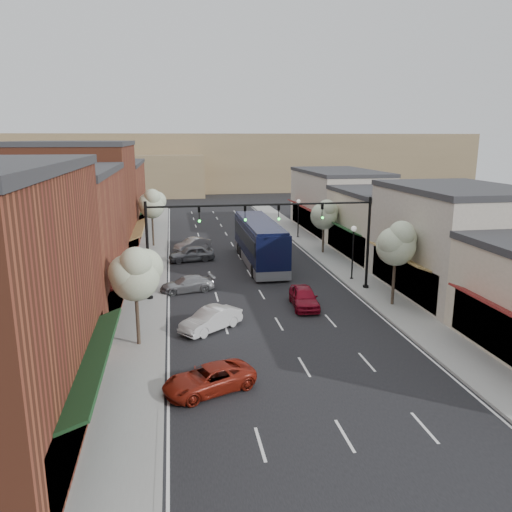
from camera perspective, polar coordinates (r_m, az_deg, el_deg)
name	(u,v)px	position (r m, az deg, el deg)	size (l,w,h in m)	color
ground	(286,336)	(29.20, 3.48, -9.16)	(160.00, 160.00, 0.00)	black
sidewalk_left	(150,264)	(46.16, -12.02, -0.85)	(2.80, 73.00, 0.15)	gray
sidewalk_right	(328,256)	(48.36, 8.27, -0.04)	(2.80, 73.00, 0.15)	gray
curb_left	(166,263)	(46.11, -10.28, -0.78)	(0.25, 73.00, 0.17)	gray
curb_right	(314,257)	(47.96, 6.67, -0.11)	(0.25, 73.00, 0.17)	gray
bldg_left_midnear	(44,245)	(33.87, -23.09, 1.19)	(10.14, 14.10, 9.40)	brown
bldg_left_midfar	(81,204)	(47.30, -19.38, 5.60)	(10.14, 14.10, 10.90)	brown
bldg_left_far	(105,198)	(63.16, -16.92, 6.41)	(10.14, 18.10, 8.40)	brown
bldg_right_midnear	(454,241)	(38.60, 21.72, 1.56)	(9.14, 12.10, 7.90)	#BBAFA0
bldg_right_midfar	(384,224)	(49.18, 14.47, 3.57)	(9.14, 12.10, 6.40)	beige
bldg_right_far	(337,201)	(62.02, 9.28, 6.23)	(9.14, 16.10, 7.40)	#BBAFA0
hill_far	(198,161)	(116.53, -6.63, 10.73)	(120.00, 30.00, 12.00)	#7A6647
hill_near	(75,175)	(106.18, -19.99, 8.70)	(50.00, 20.00, 8.00)	#7A6647
signal_mast_right	(338,230)	(36.82, 9.33, 2.94)	(8.22, 0.46, 7.00)	black
signal_mast_left	(182,235)	(34.88, -8.46, 2.39)	(8.22, 0.46, 7.00)	black
tree_right_near	(397,242)	(34.19, 15.83, 1.51)	(2.85, 2.65, 5.95)	#47382B
tree_right_far	(325,214)	(48.96, 7.85, 4.80)	(2.85, 2.65, 5.43)	#47382B
tree_left_near	(136,272)	(27.18, -13.58, -1.84)	(2.85, 2.65, 5.69)	#47382B
tree_left_far	(152,203)	(52.65, -11.80, 5.92)	(2.85, 2.65, 6.13)	#47382B
lamp_post_near	(353,244)	(40.17, 11.05, 1.38)	(0.44, 0.44, 4.44)	black
lamp_post_far	(298,212)	(56.62, 4.86, 5.02)	(0.44, 0.44, 4.44)	black
coach_bus	(259,242)	(44.89, 0.40, 1.65)	(2.91, 12.98, 3.96)	black
red_hatchback	(304,297)	(33.88, 5.50, -4.70)	(1.66, 4.13, 1.41)	maroon
parked_car_a	(209,379)	(23.21, -5.41, -13.83)	(1.95, 4.23, 1.17)	maroon
parked_car_b	(211,319)	(29.95, -5.17, -7.23)	(1.41, 4.04, 1.33)	silver
parked_car_c	(187,284)	(37.43, -7.87, -3.20)	(1.63, 4.02, 1.17)	gray
parked_car_d	(191,254)	(46.57, -7.39, 0.27)	(1.69, 4.19, 1.43)	slate
parked_car_e	(192,244)	(50.99, -7.27, 1.34)	(1.36, 3.90, 1.28)	#A3A4A9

